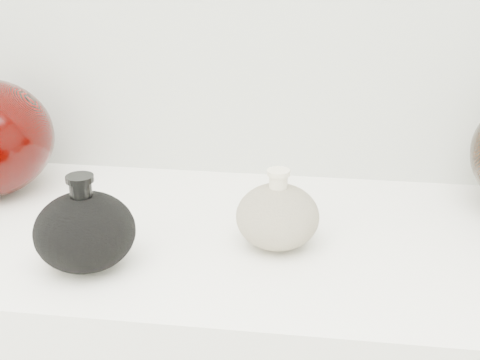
# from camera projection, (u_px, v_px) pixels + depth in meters

# --- Properties ---
(room) EXTENTS (3.04, 2.42, 2.64)m
(room) POSITION_uv_depth(u_px,v_px,m) (0.00, 87.00, 0.25)
(room) COLOR slate
(room) RESTS_ON ground
(black_gourd_vase) EXTENTS (0.16, 0.16, 0.14)m
(black_gourd_vase) POSITION_uv_depth(u_px,v_px,m) (85.00, 231.00, 0.91)
(black_gourd_vase) COLOR black
(black_gourd_vase) RESTS_ON display_counter
(cream_gourd_vase) EXTENTS (0.13, 0.13, 0.12)m
(cream_gourd_vase) POSITION_uv_depth(u_px,v_px,m) (278.00, 216.00, 0.97)
(cream_gourd_vase) COLOR beige
(cream_gourd_vase) RESTS_ON display_counter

